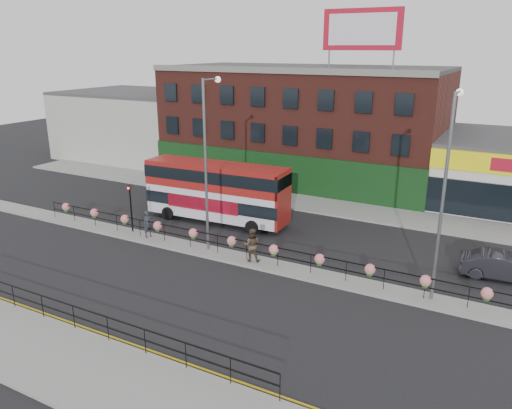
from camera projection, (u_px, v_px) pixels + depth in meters
The scene contains 18 objects.
ground at pixel (232, 258), 29.56m from camera, with size 120.00×120.00×0.00m, color black.
south_pavement at pixel (74, 366), 19.47m from camera, with size 60.00×4.00×0.15m, color gray.
north_pavement at pixel (310, 203), 39.61m from camera, with size 60.00×4.00×0.15m, color gray.
median at pixel (232, 257), 29.54m from camera, with size 60.00×1.60×0.15m, color gray.
yellow_line_inner at pixel (116, 338), 21.42m from camera, with size 60.00×0.10×0.01m, color gold.
yellow_line_outer at pixel (113, 340), 21.27m from camera, with size 60.00×0.10×0.01m, color gold.
brick_building at pixel (304, 123), 46.57m from camera, with size 25.00×12.21×10.30m.
warehouse_west at pixel (138, 124), 56.21m from camera, with size 15.50×12.00×7.30m.
billboard at pixel (362, 30), 37.03m from camera, with size 6.00×0.29×4.40m.
median_railing at pixel (232, 242), 29.25m from camera, with size 30.04×0.56×1.23m.
south_railing at pixel (73, 312), 21.70m from camera, with size 20.04×0.05×1.12m.
double_decker_bus at pixel (217, 186), 35.02m from camera, with size 10.55×2.99×4.22m.
car at pixel (503, 266), 26.72m from camera, with size 4.54×2.02×1.45m, color #27262F.
pedestrian_a at pixel (148, 224), 32.20m from camera, with size 0.61×0.75×1.77m, color #282933.
pedestrian_b at pixel (252, 245), 28.54m from camera, with size 1.16×1.03×1.98m, color #483A2B.
lamp_column_west at pixel (208, 151), 28.89m from camera, with size 0.37×1.79×10.19m.
lamp_column_east at pixel (446, 181), 22.95m from camera, with size 0.36×1.75×10.00m.
traffic_light_median at pixel (130, 198), 32.76m from camera, with size 0.15×0.28×3.65m.
Camera 1 is at (14.16, -23.29, 11.97)m, focal length 35.00 mm.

